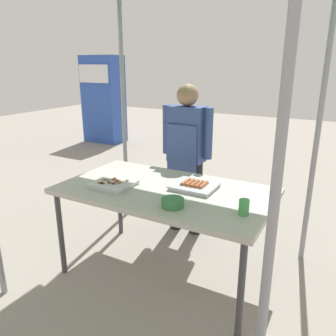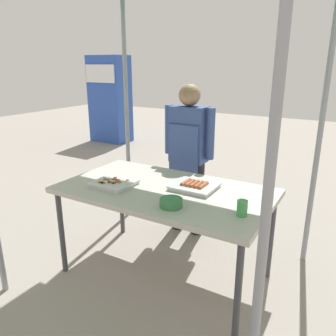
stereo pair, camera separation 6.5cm
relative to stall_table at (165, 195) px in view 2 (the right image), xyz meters
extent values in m
plane|color=gray|center=(0.00, 0.00, -0.70)|extent=(18.00, 18.00, 0.00)
cube|color=#B7B2A8|center=(0.00, 0.00, 0.03)|extent=(1.60, 0.90, 0.04)
cylinder|color=#3F3F44|center=(-0.74, -0.39, -0.34)|extent=(0.04, 0.04, 0.71)
cylinder|color=#3F3F44|center=(0.74, -0.39, -0.34)|extent=(0.04, 0.04, 0.71)
cylinder|color=#3F3F44|center=(-0.74, 0.39, -0.34)|extent=(0.04, 0.04, 0.71)
cylinder|color=#3F3F44|center=(0.74, 0.39, -0.34)|extent=(0.04, 0.04, 0.71)
cylinder|color=gray|center=(0.95, -0.80, 0.44)|extent=(0.04, 0.04, 2.27)
cylinder|color=gray|center=(-0.95, 0.80, 0.44)|extent=(0.04, 0.04, 2.27)
cylinder|color=gray|center=(0.95, 0.80, 0.44)|extent=(0.04, 0.04, 2.27)
cube|color=silver|center=(0.20, 0.11, 0.06)|extent=(0.32, 0.28, 0.02)
cube|color=silver|center=(0.20, 0.11, 0.08)|extent=(0.33, 0.29, 0.01)
cylinder|color=#9E512D|center=(0.12, 0.11, 0.09)|extent=(0.03, 0.14, 0.03)
cylinder|color=#9E512D|center=(0.16, 0.11, 0.09)|extent=(0.03, 0.14, 0.03)
cylinder|color=#9E512D|center=(0.20, 0.11, 0.09)|extent=(0.03, 0.14, 0.03)
cylinder|color=#9E512D|center=(0.23, 0.11, 0.09)|extent=(0.03, 0.14, 0.03)
cylinder|color=#9E512D|center=(0.27, 0.11, 0.09)|extent=(0.03, 0.14, 0.03)
cube|color=silver|center=(-0.38, -0.14, 0.06)|extent=(0.29, 0.27, 0.02)
cube|color=silver|center=(-0.38, -0.14, 0.08)|extent=(0.31, 0.28, 0.01)
cylinder|color=tan|center=(-0.38, -0.21, 0.08)|extent=(0.27, 0.01, 0.01)
cube|color=#9E512D|center=(-0.43, -0.21, 0.08)|extent=(0.02, 0.02, 0.02)
cube|color=#9E512D|center=(-0.46, -0.21, 0.08)|extent=(0.02, 0.02, 0.02)
cube|color=#9E512D|center=(-0.42, -0.21, 0.08)|extent=(0.02, 0.02, 0.02)
cube|color=#9E512D|center=(-0.43, -0.21, 0.08)|extent=(0.02, 0.02, 0.02)
cylinder|color=tan|center=(-0.38, -0.18, 0.08)|extent=(0.27, 0.01, 0.01)
cube|color=#9E512D|center=(-0.39, -0.18, 0.08)|extent=(0.02, 0.02, 0.02)
cube|color=#9E512D|center=(-0.38, -0.18, 0.08)|extent=(0.02, 0.02, 0.02)
cube|color=#9E512D|center=(-0.35, -0.18, 0.08)|extent=(0.02, 0.02, 0.02)
cube|color=#9E512D|center=(-0.35, -0.18, 0.08)|extent=(0.02, 0.02, 0.02)
cylinder|color=tan|center=(-0.38, -0.14, 0.08)|extent=(0.27, 0.01, 0.01)
cube|color=#9E512D|center=(-0.47, -0.14, 0.08)|extent=(0.02, 0.02, 0.02)
cube|color=#9E512D|center=(-0.43, -0.14, 0.08)|extent=(0.02, 0.02, 0.02)
cube|color=#9E512D|center=(-0.35, -0.14, 0.08)|extent=(0.02, 0.02, 0.02)
cube|color=#9E512D|center=(-0.32, -0.14, 0.08)|extent=(0.02, 0.02, 0.02)
cylinder|color=tan|center=(-0.38, -0.11, 0.08)|extent=(0.27, 0.01, 0.01)
cube|color=#9E512D|center=(-0.41, -0.11, 0.08)|extent=(0.02, 0.02, 0.02)
cube|color=#9E512D|center=(-0.36, -0.11, 0.08)|extent=(0.02, 0.02, 0.02)
cube|color=#9E512D|center=(-0.39, -0.11, 0.08)|extent=(0.02, 0.02, 0.02)
cylinder|color=tan|center=(-0.38, -0.07, 0.08)|extent=(0.27, 0.01, 0.01)
cube|color=#9E512D|center=(-0.30, -0.07, 0.08)|extent=(0.02, 0.02, 0.02)
cube|color=#9E512D|center=(-0.42, -0.07, 0.08)|extent=(0.02, 0.02, 0.02)
cylinder|color=#33723F|center=(0.21, -0.27, 0.08)|extent=(0.15, 0.15, 0.06)
cylinder|color=#3F994C|center=(0.66, -0.17, 0.10)|extent=(0.07, 0.07, 0.10)
cylinder|color=black|center=(-0.30, 0.76, -0.32)|extent=(0.12, 0.12, 0.75)
cylinder|color=black|center=(-0.08, 0.76, -0.32)|extent=(0.12, 0.12, 0.75)
cube|color=#384C8C|center=(-0.19, 0.76, 0.32)|extent=(0.34, 0.20, 0.53)
cube|color=#384C8C|center=(-0.19, 0.65, 0.19)|extent=(0.30, 0.02, 0.48)
cylinder|color=#384C8C|center=(-0.41, 0.76, 0.34)|extent=(0.08, 0.08, 0.48)
cylinder|color=#384C8C|center=(0.03, 0.76, 0.34)|extent=(0.08, 0.08, 0.48)
sphere|color=#9E7256|center=(-0.19, 0.76, 0.69)|extent=(0.20, 0.20, 0.20)
cube|color=#2D51B2|center=(-3.59, 3.67, 0.22)|extent=(0.83, 0.52, 1.83)
cube|color=white|center=(-3.59, 3.39, 0.77)|extent=(0.75, 0.03, 0.36)
camera|label=1|loc=(1.17, -2.07, 0.96)|focal=35.66mm
camera|label=2|loc=(1.22, -2.04, 0.96)|focal=35.66mm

